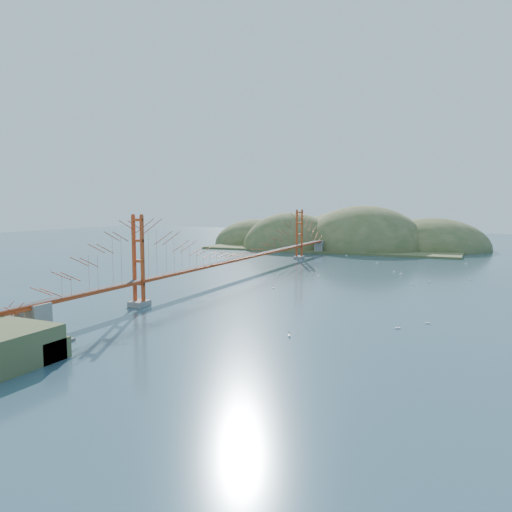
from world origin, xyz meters
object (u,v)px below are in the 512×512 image
at_px(bridge, 243,237).
at_px(sailboat_1, 413,284).
at_px(fort, 25,335).
at_px(sailboat_0, 273,287).
at_px(sailboat_2, 428,322).

relative_size(bridge, sailboat_1, 160.06).
relative_size(bridge, fort, 25.51).
bearing_deg(sailboat_0, sailboat_2, -30.41).
xyz_separation_m(fort, sailboat_1, (29.05, 50.13, -0.53)).
distance_m(fort, sailboat_0, 38.83).
bearing_deg(bridge, sailboat_1, 4.18).
distance_m(bridge, sailboat_2, 42.83).
relative_size(fort, sailboat_1, 6.27).
height_order(fort, sailboat_0, fort).
distance_m(fort, sailboat_1, 57.94).
xyz_separation_m(bridge, fort, (0.40, -47.98, -6.34)).
bearing_deg(bridge, fort, -89.52).
xyz_separation_m(sailboat_0, sailboat_1, (19.21, 12.57, 0.00)).
relative_size(sailboat_2, sailboat_1, 1.06).
distance_m(bridge, sailboat_1, 30.32).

